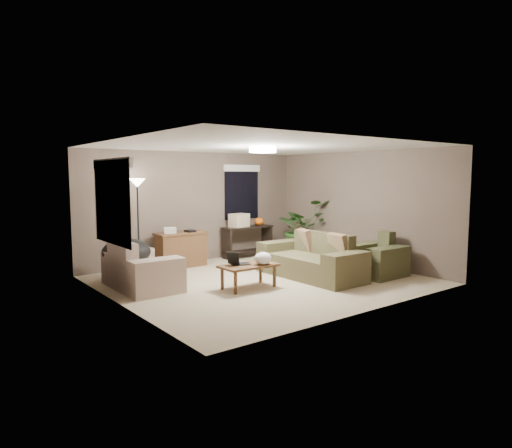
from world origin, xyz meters
TOP-DOWN VIEW (x-y plane):
  - room_shell at (0.00, 0.00)m, footprint 5.50×5.50m
  - main_sofa at (0.94, -0.35)m, footprint 0.95×2.20m
  - throw_pillows at (1.20, -0.35)m, footprint 0.36×1.39m
  - loveseat at (-2.08, 0.82)m, footprint 0.90×1.60m
  - armchair at (2.04, -1.01)m, footprint 0.95×1.00m
  - coffee_table at (-0.58, -0.34)m, footprint 1.00×0.55m
  - laptop at (-0.75, -0.24)m, footprint 0.43×0.34m
  - plastic_bag at (-0.38, -0.49)m, footprint 0.37×0.35m
  - desk at (-0.60, 2.09)m, footprint 1.10×0.50m
  - desk_papers at (-0.76, 2.08)m, footprint 0.70×0.31m
  - console_table at (1.25, 2.18)m, footprint 1.30×0.40m
  - pumpkin at (1.60, 2.18)m, footprint 0.28×0.28m
  - cardboard_box at (1.00, 2.18)m, footprint 0.47×0.39m
  - papasan_chair at (-2.06, 1.49)m, footprint 1.19×1.19m
  - floor_lamp at (-1.55, 2.09)m, footprint 0.32×0.32m
  - ceiling_fixture at (0.00, 0.00)m, footprint 0.50×0.50m
  - houseplant at (2.34, 1.41)m, footprint 1.26×1.40m
  - cat_scratching_post at (2.30, 0.05)m, footprint 0.32×0.32m
  - window_left at (-2.73, 0.30)m, footprint 0.05×1.56m
  - window_back at (1.30, 2.48)m, footprint 1.06×0.05m

SIDE VIEW (x-z plane):
  - cat_scratching_post at x=2.30m, z-range -0.04..0.46m
  - main_sofa at x=0.94m, z-range -0.13..0.72m
  - loveseat at x=-2.08m, z-range -0.13..0.72m
  - armchair at x=2.04m, z-range -0.13..0.72m
  - coffee_table at x=-0.58m, z-range 0.15..0.57m
  - desk at x=-0.60m, z-range 0.00..0.75m
  - console_table at x=1.25m, z-range 0.06..0.81m
  - papasan_chair at x=-2.06m, z-range 0.07..0.86m
  - laptop at x=-0.75m, z-range 0.36..0.60m
  - plastic_bag at x=-0.38m, z-range 0.42..0.64m
  - houseplant at x=2.34m, z-range 0.00..1.09m
  - throw_pillows at x=1.20m, z-range 0.42..0.88m
  - desk_papers at x=-0.76m, z-range 0.74..0.86m
  - pumpkin at x=1.60m, z-range 0.75..0.94m
  - cardboard_box at x=1.00m, z-range 0.75..1.07m
  - room_shell at x=0.00m, z-range -1.50..4.00m
  - floor_lamp at x=-1.55m, z-range 0.64..2.55m
  - window_left at x=-2.73m, z-range 1.12..2.45m
  - window_back at x=1.30m, z-range 1.12..2.45m
  - ceiling_fixture at x=0.00m, z-range 2.39..2.49m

